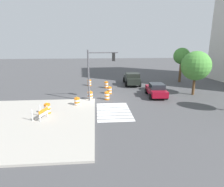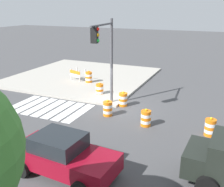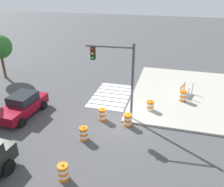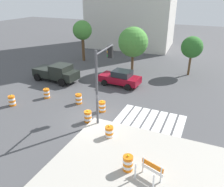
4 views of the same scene
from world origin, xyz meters
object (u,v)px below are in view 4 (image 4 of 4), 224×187
street_tree_streetside_far (192,47)px  traffic_barrel_near_corner (12,101)px  traffic_light_pole (103,70)px  traffic_barrel_median_near (102,106)px  sports_car (120,78)px  street_tree_streetside_near (82,31)px  street_tree_streetside_mid (133,42)px  construction_barricade (151,170)px  traffic_barrel_median_far (88,117)px  traffic_barrel_far_curb (79,99)px  traffic_barrel_lane_center (109,133)px  traffic_barrel_crosswalk_end (47,93)px  traffic_barrel_on_sidewalk (128,163)px  pickup_truck (57,73)px

street_tree_streetside_far → traffic_barrel_near_corner: bearing=-131.5°
traffic_light_pole → traffic_barrel_median_near: bearing=121.8°
sports_car → street_tree_streetside_near: (-8.42, 6.65, 3.39)m
street_tree_streetside_mid → construction_barricade: bearing=-67.5°
traffic_barrel_median_far → traffic_barrel_near_corner: bearing=-177.6°
traffic_barrel_near_corner → construction_barricade: bearing=-15.0°
traffic_barrel_near_corner → traffic_barrel_far_curb: 5.77m
sports_car → traffic_light_pole: traffic_light_pole is taller
traffic_barrel_lane_center → construction_barricade: construction_barricade is taller
traffic_barrel_lane_center → traffic_barrel_median_far: bearing=151.6°
traffic_barrel_near_corner → traffic_barrel_lane_center: 9.83m
traffic_barrel_crosswalk_end → construction_barricade: (11.59, -6.06, 0.27)m
traffic_barrel_crosswalk_end → traffic_barrel_on_sidewalk: traffic_barrel_on_sidewalk is taller
pickup_truck → traffic_light_pole: bearing=-32.4°
traffic_barrel_lane_center → traffic_barrel_on_sidewalk: (2.25, -2.45, 0.15)m
traffic_barrel_median_near → street_tree_streetside_near: bearing=126.1°
street_tree_streetside_near → traffic_light_pole: bearing=-54.1°
traffic_barrel_median_far → traffic_light_pole: 3.70m
pickup_truck → traffic_barrel_lane_center: size_ratio=5.14×
construction_barricade → traffic_barrel_median_near: bearing=134.4°
traffic_barrel_near_corner → traffic_barrel_crosswalk_end: (1.74, 2.49, 0.00)m
sports_car → traffic_barrel_far_curb: sports_car is taller
traffic_barrel_near_corner → street_tree_streetside_mid: size_ratio=0.19×
construction_barricade → traffic_light_pole: 7.81m
traffic_barrel_crosswalk_end → construction_barricade: 13.08m
traffic_barrel_median_near → traffic_barrel_far_curb: size_ratio=1.00×
pickup_truck → traffic_light_pole: traffic_light_pole is taller
traffic_barrel_near_corner → sports_car: bearing=50.6°
street_tree_streetside_mid → street_tree_streetside_far: size_ratio=1.19×
traffic_light_pole → traffic_barrel_crosswalk_end: bearing=170.1°
construction_barricade → traffic_barrel_lane_center: bearing=143.9°
traffic_barrel_median_far → traffic_barrel_far_curb: same height
street_tree_streetside_mid → traffic_barrel_lane_center: bearing=-76.5°
traffic_barrel_median_far → street_tree_streetside_near: 17.59m
traffic_barrel_median_near → traffic_barrel_median_far: (-0.25, -1.92, 0.00)m
sports_car → traffic_barrel_median_near: size_ratio=4.32×
traffic_barrel_crosswalk_end → pickup_truck: bearing=113.0°
pickup_truck → street_tree_streetside_near: bearing=101.0°
traffic_barrel_on_sidewalk → traffic_barrel_lane_center: bearing=132.5°
pickup_truck → traffic_barrel_on_sidewalk: (12.03, -9.99, -0.37)m
sports_car → traffic_barrel_median_far: size_ratio=4.32×
construction_barricade → street_tree_streetside_far: street_tree_streetside_far is taller
pickup_truck → traffic_barrel_median_far: pickup_truck is taller
traffic_barrel_far_curb → traffic_barrel_lane_center: bearing=-38.2°
traffic_barrel_on_sidewalk → construction_barricade: size_ratio=0.72×
traffic_barrel_on_sidewalk → traffic_light_pole: 6.99m
sports_car → traffic_light_pole: (1.39, -6.91, 3.10)m
traffic_barrel_median_near → construction_barricade: (5.68, -5.79, 0.27)m
traffic_barrel_median_far → construction_barricade: construction_barricade is taller
traffic_light_pole → street_tree_streetside_far: bearing=70.2°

